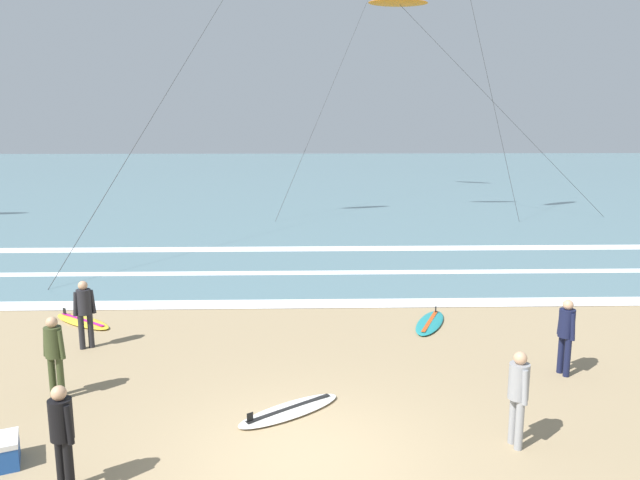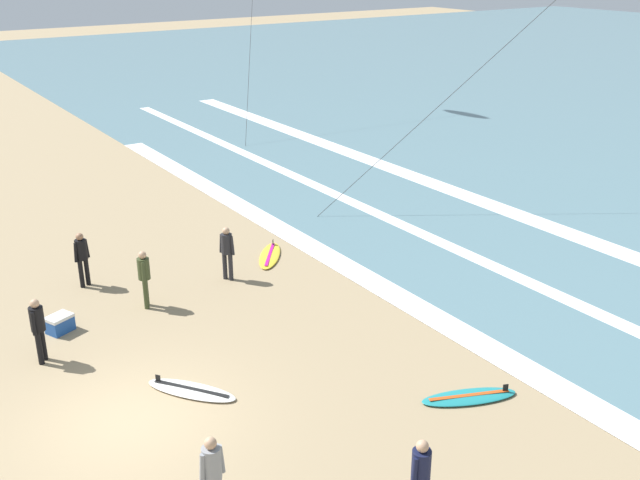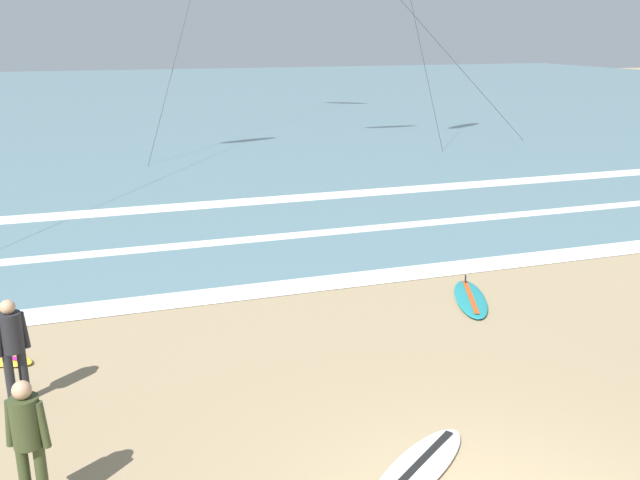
% 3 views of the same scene
% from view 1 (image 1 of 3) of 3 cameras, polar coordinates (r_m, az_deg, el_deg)
% --- Properties ---
extents(ground_plane, '(160.00, 160.00, 0.00)m').
position_cam_1_polar(ground_plane, '(10.09, -1.55, -19.50)').
color(ground_plane, '#9E8763').
extents(ocean_surface, '(140.00, 90.00, 0.01)m').
position_cam_1_polar(ocean_surface, '(61.60, -1.58, 6.10)').
color(ocean_surface, slate).
rests_on(ocean_surface, ground).
extents(wave_foam_shoreline, '(40.91, 0.87, 0.01)m').
position_cam_1_polar(wave_foam_shoreline, '(17.58, -5.18, -6.00)').
color(wave_foam_shoreline, white).
rests_on(wave_foam_shoreline, ocean_surface).
extents(wave_foam_mid_break, '(56.49, 0.56, 0.01)m').
position_cam_1_polar(wave_foam_mid_break, '(21.15, -5.18, -3.10)').
color(wave_foam_mid_break, white).
rests_on(wave_foam_mid_break, ocean_surface).
extents(wave_foam_outer_break, '(58.07, 0.96, 0.01)m').
position_cam_1_polar(wave_foam_outer_break, '(25.12, -3.02, -0.84)').
color(wave_foam_outer_break, white).
rests_on(wave_foam_outer_break, ocean_surface).
extents(surfer_right_near, '(0.49, 0.33, 1.60)m').
position_cam_1_polar(surfer_right_near, '(14.95, -21.22, -5.99)').
color(surfer_right_near, '#232328').
rests_on(surfer_right_near, ground).
extents(surfer_mid_group, '(0.32, 0.51, 1.60)m').
position_cam_1_polar(surfer_mid_group, '(13.49, 22.08, -7.84)').
color(surfer_mid_group, '#141938').
rests_on(surfer_mid_group, ground).
extents(surfer_background_far, '(0.32, 0.52, 1.60)m').
position_cam_1_polar(surfer_background_far, '(10.37, 18.10, -13.24)').
color(surfer_background_far, gray).
rests_on(surfer_background_far, ground).
extents(surfer_left_near, '(0.50, 0.32, 1.60)m').
position_cam_1_polar(surfer_left_near, '(12.52, -23.66, -9.41)').
color(surfer_left_near, '#384223').
rests_on(surfer_left_near, ground).
extents(surfer_left_far, '(0.46, 0.38, 1.60)m').
position_cam_1_polar(surfer_left_far, '(9.45, -23.05, -16.04)').
color(surfer_left_far, black).
rests_on(surfer_left_far, ground).
extents(surfboard_left_pile, '(2.05, 1.72, 0.25)m').
position_cam_1_polar(surfboard_left_pile, '(11.32, -2.89, -15.67)').
color(surfboard_left_pile, silver).
rests_on(surfboard_left_pile, ground).
extents(surfboard_foreground_flat, '(1.35, 2.17, 0.25)m').
position_cam_1_polar(surfboard_foreground_flat, '(16.08, 10.26, -7.63)').
color(surfboard_foreground_flat, teal).
rests_on(surfboard_foreground_flat, ground).
extents(surfboard_near_water, '(2.03, 1.76, 0.25)m').
position_cam_1_polar(surfboard_near_water, '(17.10, -21.37, -7.10)').
color(surfboard_near_water, yellow).
rests_on(surfboard_near_water, ground).
extents(kite_orange_far_right, '(13.26, 1.25, 11.62)m').
position_cam_1_polar(kite_orange_far_right, '(34.79, 7.47, 21.05)').
color(kite_orange_far_right, orange).
rests_on(kite_orange_far_right, ground).
extents(cooler_box, '(0.65, 0.74, 0.44)m').
position_cam_1_polar(cooler_box, '(10.85, -27.59, -17.17)').
color(cooler_box, '#1E4C9E').
rests_on(cooler_box, ground).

